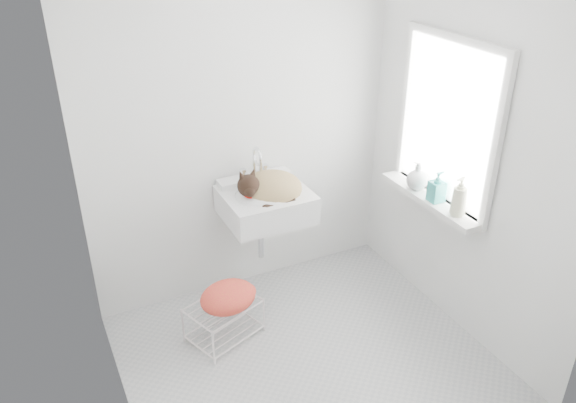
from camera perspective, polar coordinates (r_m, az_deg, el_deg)
name	(u,v)px	position (r m, az deg, el deg)	size (l,w,h in m)	color
floor	(307,360)	(3.78, 1.95, -15.49)	(2.20, 2.00, 0.02)	#ADADAD
back_wall	(241,125)	(3.90, -4.70, 7.59)	(2.20, 0.02, 2.50)	silver
right_wall	(470,149)	(3.67, 17.69, 5.02)	(0.02, 2.00, 2.50)	silver
left_wall	(100,230)	(2.77, -18.19, -2.72)	(0.02, 2.00, 2.50)	silver
window_glass	(449,123)	(3.76, 15.71, 7.50)	(0.01, 0.80, 1.00)	white
window_frame	(447,124)	(3.75, 15.54, 7.47)	(0.04, 0.90, 1.10)	white
windowsill	(430,199)	(3.92, 13.92, 0.23)	(0.16, 0.88, 0.04)	white
sink	(266,192)	(3.86, -2.24, 0.95)	(0.58, 0.50, 0.23)	white
faucet	(255,163)	(3.95, -3.35, 3.83)	(0.21, 0.15, 0.21)	silver
cat	(268,187)	(3.83, -1.97, 1.42)	(0.49, 0.43, 0.28)	#A3855A
wire_rack	(224,318)	(3.88, -6.40, -11.44)	(0.44, 0.31, 0.26)	silver
towel	(228,303)	(3.76, -5.94, -10.03)	(0.38, 0.27, 0.16)	#CD6827
bottle_a	(457,215)	(3.73, 16.43, -1.28)	(0.08, 0.08, 0.22)	beige
bottle_b	(435,201)	(3.86, 14.42, 0.06)	(0.09, 0.09, 0.20)	teal
bottle_c	(416,188)	(4.00, 12.61, 1.28)	(0.15, 0.15, 0.19)	silver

